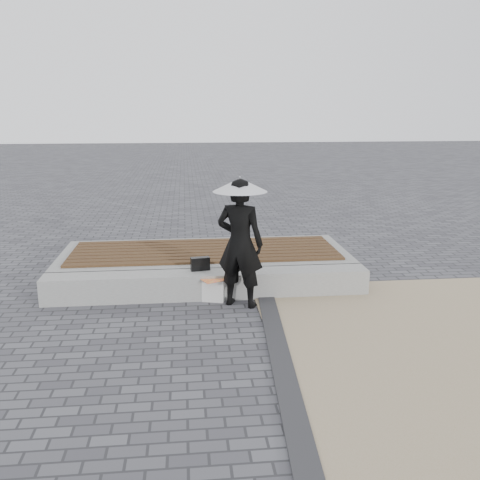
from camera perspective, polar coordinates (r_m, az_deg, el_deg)
The scene contains 11 objects.
ground at distance 6.82m, azimuth -2.82°, elevation -10.70°, with size 80.00×80.00×0.00m, color #505156.
terrazzo_zone at distance 7.26m, azimuth 23.98°, elevation -10.28°, with size 5.00×5.00×0.02m, color tan.
edging_band at distance 6.44m, azimuth 4.26°, elevation -12.09°, with size 0.25×5.20×0.04m, color #2C2C2F.
seating_ledge at distance 8.23m, azimuth -3.46°, elevation -4.78°, with size 5.00×0.45×0.40m, color #A4A49E.
timber_platform at distance 9.38m, azimuth -3.80°, elevation -2.43°, with size 5.00×2.00×0.40m, color gray.
timber_decking at distance 9.32m, azimuth -3.82°, elevation -1.13°, with size 4.60×1.60×0.04m, color brown, non-canonical shape.
woman at distance 7.65m, azimuth 0.00°, elevation -0.38°, with size 0.69×0.45×1.90m, color black.
parasol at distance 7.48m, azimuth 0.00°, elevation 5.96°, with size 0.78×0.78×0.99m.
handbag at distance 8.23m, azimuth -4.32°, elevation -2.58°, with size 0.30×0.10×0.21m, color black.
canvas_tote at distance 8.05m, azimuth -2.88°, elevation -5.41°, with size 0.33×0.14×0.35m, color silver.
magazine at distance 7.94m, azimuth -2.88°, elevation -4.30°, with size 0.32×0.24×0.01m, color #F22F39.
Camera 1 is at (-0.31, -6.19, 2.85)m, focal length 39.56 mm.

